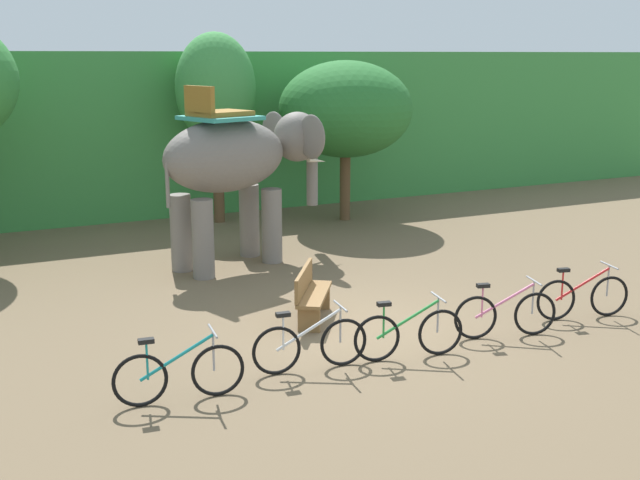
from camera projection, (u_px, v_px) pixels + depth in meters
ground_plane at (364, 327)px, 12.93m from camera, size 80.00×80.00×0.00m
foliage_hedge at (156, 127)px, 23.89m from camera, size 36.00×6.00×4.46m
tree_center_left at (216, 90)px, 20.32m from camera, size 2.08×2.08×4.96m
tree_far_left at (346, 110)px, 20.74m from camera, size 3.54×3.54×4.24m
elephant at (238, 161)px, 16.42m from camera, size 4.23×2.69×3.78m
bike_teal at (179, 373)px, 10.09m from camera, size 1.70×0.52×0.92m
bike_white at (310, 344)px, 11.10m from camera, size 1.70×0.52×0.92m
bike_green at (409, 333)px, 11.54m from camera, size 1.69×0.52×0.92m
bike_pink at (505, 314)px, 12.41m from camera, size 1.66×0.62×0.92m
bike_red at (583, 296)px, 13.30m from camera, size 1.68×0.58×0.92m
wooden_bench at (311, 293)px, 13.20m from camera, size 1.18×1.47×0.89m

